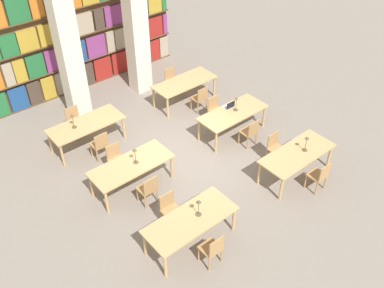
% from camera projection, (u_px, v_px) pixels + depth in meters
% --- Properties ---
extents(ground_plane, '(40.00, 40.00, 0.00)m').
position_uv_depth(ground_plane, '(187.00, 159.00, 12.00)').
color(ground_plane, gray).
extents(bookshelf_bank, '(6.87, 0.35, 5.50)m').
position_uv_depth(bookshelf_bank, '(79.00, 9.00, 13.55)').
color(bookshelf_bank, brown).
rests_on(bookshelf_bank, ground_plane).
extents(pillar_left, '(0.59, 0.59, 6.00)m').
position_uv_depth(pillar_left, '(63.00, 24.00, 11.91)').
color(pillar_left, silver).
rests_on(pillar_left, ground_plane).
extents(pillar_center, '(0.59, 0.59, 6.00)m').
position_uv_depth(pillar_center, '(134.00, 4.00, 13.09)').
color(pillar_center, silver).
rests_on(pillar_center, ground_plane).
extents(reading_table_0, '(2.12, 0.90, 0.77)m').
position_uv_depth(reading_table_0, '(191.00, 222.00, 9.32)').
color(reading_table_0, tan).
rests_on(reading_table_0, ground_plane).
extents(chair_0, '(0.42, 0.40, 0.88)m').
position_uv_depth(chair_0, '(212.00, 249.00, 9.01)').
color(chair_0, tan).
rests_on(chair_0, ground_plane).
extents(chair_1, '(0.42, 0.40, 0.88)m').
position_uv_depth(chair_1, '(170.00, 209.00, 9.89)').
color(chair_1, tan).
rests_on(chair_1, ground_plane).
extents(desk_lamp_0, '(0.14, 0.14, 0.45)m').
position_uv_depth(desk_lamp_0, '(199.00, 205.00, 9.19)').
color(desk_lamp_0, brown).
rests_on(desk_lamp_0, reading_table_0).
extents(reading_table_1, '(2.12, 0.90, 0.77)m').
position_uv_depth(reading_table_1, '(297.00, 155.00, 11.07)').
color(reading_table_1, tan).
rests_on(reading_table_1, ground_plane).
extents(chair_2, '(0.42, 0.40, 0.88)m').
position_uv_depth(chair_2, '(319.00, 176.00, 10.77)').
color(chair_2, tan).
rests_on(chair_2, ground_plane).
extents(chair_3, '(0.42, 0.40, 0.88)m').
position_uv_depth(chair_3, '(275.00, 147.00, 11.65)').
color(chair_3, tan).
rests_on(chair_3, ground_plane).
extents(desk_lamp_1, '(0.14, 0.14, 0.45)m').
position_uv_depth(desk_lamp_1, '(306.00, 141.00, 10.91)').
color(desk_lamp_1, brown).
rests_on(desk_lamp_1, reading_table_1).
extents(reading_table_2, '(2.12, 0.90, 0.77)m').
position_uv_depth(reading_table_2, '(131.00, 167.00, 10.72)').
color(reading_table_2, tan).
rests_on(reading_table_2, ground_plane).
extents(chair_4, '(0.42, 0.40, 0.88)m').
position_uv_depth(chair_4, '(148.00, 189.00, 10.40)').
color(chair_4, tan).
rests_on(chair_4, ground_plane).
extents(chair_5, '(0.42, 0.40, 0.88)m').
position_uv_depth(chair_5, '(116.00, 158.00, 11.28)').
color(chair_5, tan).
rests_on(chair_5, ground_plane).
extents(desk_lamp_2, '(0.14, 0.14, 0.46)m').
position_uv_depth(desk_lamp_2, '(135.00, 153.00, 10.53)').
color(desk_lamp_2, brown).
rests_on(desk_lamp_2, reading_table_2).
extents(reading_table_3, '(2.12, 0.90, 0.77)m').
position_uv_depth(reading_table_3, '(233.00, 114.00, 12.51)').
color(reading_table_3, tan).
rests_on(reading_table_3, ground_plane).
extents(chair_6, '(0.42, 0.40, 0.88)m').
position_uv_depth(chair_6, '(250.00, 132.00, 12.19)').
color(chair_6, tan).
rests_on(chair_6, ground_plane).
extents(chair_7, '(0.42, 0.40, 0.88)m').
position_uv_depth(chair_7, '(215.00, 109.00, 13.08)').
color(chair_7, tan).
rests_on(chair_7, ground_plane).
extents(desk_lamp_3, '(0.14, 0.14, 0.45)m').
position_uv_depth(desk_lamp_3, '(236.00, 101.00, 12.34)').
color(desk_lamp_3, brown).
rests_on(desk_lamp_3, reading_table_3).
extents(laptop, '(0.32, 0.22, 0.21)m').
position_uv_depth(laptop, '(229.00, 106.00, 12.63)').
color(laptop, silver).
rests_on(laptop, reading_table_3).
extents(reading_table_4, '(2.12, 0.90, 0.77)m').
position_uv_depth(reading_table_4, '(86.00, 126.00, 12.07)').
color(reading_table_4, tan).
rests_on(reading_table_4, ground_plane).
extents(chair_8, '(0.42, 0.40, 0.88)m').
position_uv_depth(chair_8, '(100.00, 144.00, 11.75)').
color(chair_8, tan).
rests_on(chair_8, ground_plane).
extents(chair_9, '(0.42, 0.40, 0.88)m').
position_uv_depth(chair_9, '(75.00, 120.00, 12.63)').
color(chair_9, tan).
rests_on(chair_9, ground_plane).
extents(desk_lamp_4, '(0.14, 0.14, 0.44)m').
position_uv_depth(desk_lamp_4, '(73.00, 119.00, 11.69)').
color(desk_lamp_4, brown).
rests_on(desk_lamp_4, reading_table_4).
extents(reading_table_5, '(2.12, 0.90, 0.77)m').
position_uv_depth(reading_table_5, '(184.00, 84.00, 13.87)').
color(reading_table_5, tan).
rests_on(reading_table_5, ground_plane).
extents(chair_10, '(0.42, 0.40, 0.88)m').
position_uv_depth(chair_10, '(200.00, 98.00, 13.58)').
color(chair_10, tan).
rests_on(chair_10, ground_plane).
extents(chair_11, '(0.42, 0.40, 0.88)m').
position_uv_depth(chair_11, '(172.00, 80.00, 14.46)').
color(chair_11, tan).
rests_on(chair_11, ground_plane).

